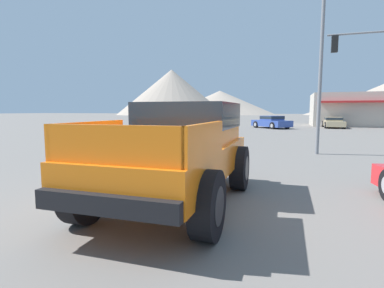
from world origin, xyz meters
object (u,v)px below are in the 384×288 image
(parked_car_tan, at_px, (333,122))
(traffic_light_main, at_px, (368,64))
(orange_pickup_truck, at_px, (181,144))
(parked_car_dark, at_px, (204,125))
(parked_car_white, at_px, (173,122))
(street_lamp_post, at_px, (323,18))
(parked_car_blue, at_px, (271,122))

(parked_car_tan, bearing_deg, traffic_light_main, 89.57)
(orange_pickup_truck, xyz_separation_m, parked_car_tan, (6.19, 27.97, -0.53))
(parked_car_tan, relative_size, parked_car_dark, 0.99)
(orange_pickup_truck, distance_m, parked_car_white, 24.68)
(orange_pickup_truck, distance_m, parked_car_dark, 18.39)
(orange_pickup_truck, height_order, traffic_light_main, traffic_light_main)
(parked_car_dark, xyz_separation_m, street_lamp_post, (7.71, -10.34, 4.68))
(parked_car_blue, bearing_deg, orange_pickup_truck, -133.20)
(parked_car_blue, height_order, traffic_light_main, traffic_light_main)
(parked_car_tan, bearing_deg, parked_car_white, 18.76)
(parked_car_dark, distance_m, traffic_light_main, 12.06)
(traffic_light_main, bearing_deg, parked_car_tan, -90.91)
(parked_car_white, bearing_deg, parked_car_dark, -65.97)
(traffic_light_main, relative_size, street_lamp_post, 0.69)
(parked_car_white, relative_size, parked_car_tan, 0.99)
(orange_pickup_truck, bearing_deg, parked_car_blue, 89.08)
(parked_car_dark, bearing_deg, street_lamp_post, 123.49)
(street_lamp_post, bearing_deg, traffic_light_main, 63.95)
(parked_car_white, xyz_separation_m, parked_car_dark, (4.69, -5.05, -0.01))
(parked_car_tan, bearing_deg, street_lamp_post, 81.85)
(orange_pickup_truck, bearing_deg, street_lamp_post, 67.21)
(orange_pickup_truck, height_order, parked_car_blue, orange_pickup_truck)
(orange_pickup_truck, distance_m, street_lamp_post, 9.10)
(orange_pickup_truck, relative_size, parked_car_tan, 1.02)
(orange_pickup_truck, xyz_separation_m, traffic_light_main, (5.96, 13.35, 3.19))
(parked_car_blue, distance_m, parked_car_dark, 8.82)
(street_lamp_post, bearing_deg, parked_car_white, 128.86)
(orange_pickup_truck, bearing_deg, parked_car_white, 111.85)
(parked_car_tan, distance_m, street_lamp_post, 21.28)
(parked_car_white, height_order, street_lamp_post, street_lamp_post)
(traffic_light_main, bearing_deg, parked_car_white, -31.85)
(traffic_light_main, distance_m, street_lamp_post, 6.64)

